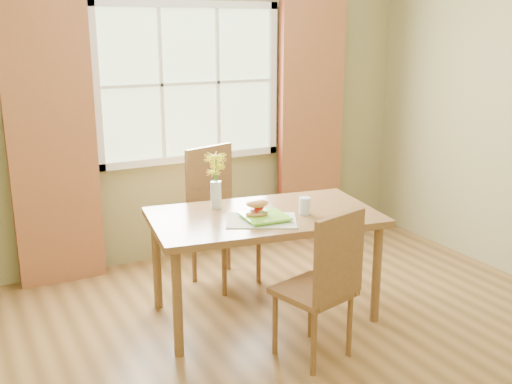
{
  "coord_description": "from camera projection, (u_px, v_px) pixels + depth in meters",
  "views": [
    {
      "loc": [
        -1.85,
        -2.85,
        1.96
      ],
      "look_at": [
        -0.1,
        0.49,
        0.91
      ],
      "focal_mm": 42.0,
      "sensor_mm": 36.0,
      "label": 1
    }
  ],
  "objects": [
    {
      "name": "room",
      "position": [
        311.0,
        136.0,
        3.42
      ],
      "size": [
        4.24,
        3.84,
        2.74
      ],
      "color": "olive",
      "rests_on": "ground"
    },
    {
      "name": "window",
      "position": [
        190.0,
        83.0,
        4.97
      ],
      "size": [
        1.62,
        0.06,
        1.32
      ],
      "color": "#AFC696",
      "rests_on": "room"
    },
    {
      "name": "curtain_left",
      "position": [
        52.0,
        145.0,
        4.49
      ],
      "size": [
        0.65,
        0.08,
        2.2
      ],
      "primitive_type": "cube",
      "color": "maroon",
      "rests_on": "room"
    },
    {
      "name": "curtain_right",
      "position": [
        311.0,
        123.0,
        5.52
      ],
      "size": [
        0.65,
        0.08,
        2.2
      ],
      "primitive_type": "cube",
      "color": "maroon",
      "rests_on": "room"
    },
    {
      "name": "dining_table",
      "position": [
        264.0,
        224.0,
        4.05
      ],
      "size": [
        1.62,
        1.07,
        0.74
      ],
      "rotation": [
        0.0,
        0.0,
        -0.15
      ],
      "color": "brown",
      "rests_on": "room"
    },
    {
      "name": "chair_near",
      "position": [
        324.0,
        280.0,
        3.5
      ],
      "size": [
        0.48,
        0.48,
        0.95
      ],
      "rotation": [
        0.0,
        0.0,
        0.25
      ],
      "color": "brown",
      "rests_on": "room"
    },
    {
      "name": "chair_far",
      "position": [
        218.0,
        209.0,
        4.67
      ],
      "size": [
        0.55,
        0.55,
        1.07
      ],
      "rotation": [
        0.0,
        0.0,
        0.29
      ],
      "color": "brown",
      "rests_on": "room"
    },
    {
      "name": "placemat",
      "position": [
        261.0,
        220.0,
        3.88
      ],
      "size": [
        0.55,
        0.5,
        0.01
      ],
      "primitive_type": "cube",
      "rotation": [
        0.0,
        0.0,
        -0.48
      ],
      "color": "#B6BFA1",
      "rests_on": "dining_table"
    },
    {
      "name": "plate",
      "position": [
        265.0,
        218.0,
        3.9
      ],
      "size": [
        0.29,
        0.29,
        0.01
      ],
      "primitive_type": "cube",
      "rotation": [
        0.0,
        0.0,
        -0.06
      ],
      "color": "#71C631",
      "rests_on": "placemat"
    },
    {
      "name": "croissant_sandwich",
      "position": [
        257.0,
        208.0,
        3.89
      ],
      "size": [
        0.17,
        0.13,
        0.11
      ],
      "rotation": [
        0.0,
        0.0,
        -0.21
      ],
      "color": "gold",
      "rests_on": "plate"
    },
    {
      "name": "water_glass",
      "position": [
        305.0,
        206.0,
        4.01
      ],
      "size": [
        0.08,
        0.08,
        0.12
      ],
      "color": "silver",
      "rests_on": "dining_table"
    },
    {
      "name": "flower_vase",
      "position": [
        216.0,
        174.0,
        4.1
      ],
      "size": [
        0.16,
        0.16,
        0.39
      ],
      "color": "silver",
      "rests_on": "dining_table"
    }
  ]
}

